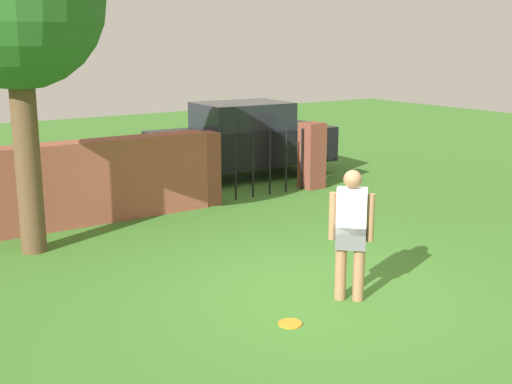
% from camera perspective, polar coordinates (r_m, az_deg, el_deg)
% --- Properties ---
extents(ground_plane, '(40.00, 40.00, 0.00)m').
position_cam_1_polar(ground_plane, '(8.51, 5.53, -8.61)').
color(ground_plane, '#3D7528').
extents(brick_wall, '(5.04, 0.50, 1.44)m').
position_cam_1_polar(brick_wall, '(11.69, -15.54, 0.64)').
color(brick_wall, brown).
rests_on(brick_wall, ground).
extents(tree, '(2.50, 2.50, 4.90)m').
position_cam_1_polar(tree, '(10.15, -19.92, 14.93)').
color(tree, brown).
rests_on(tree, ground).
extents(person, '(0.41, 0.41, 1.62)m').
position_cam_1_polar(person, '(8.07, 8.14, -3.17)').
color(person, '#9E704C').
rests_on(person, ground).
extents(fence_gate, '(3.05, 0.44, 1.40)m').
position_cam_1_polar(fence_gate, '(13.43, 0.48, 2.60)').
color(fence_gate, brown).
rests_on(fence_gate, ground).
extents(car, '(4.29, 2.12, 1.72)m').
position_cam_1_polar(car, '(15.23, -1.18, 4.46)').
color(car, black).
rests_on(car, ground).
extents(frisbee_orange, '(0.27, 0.27, 0.02)m').
position_cam_1_polar(frisbee_orange, '(7.61, 2.94, -11.19)').
color(frisbee_orange, orange).
rests_on(frisbee_orange, ground).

